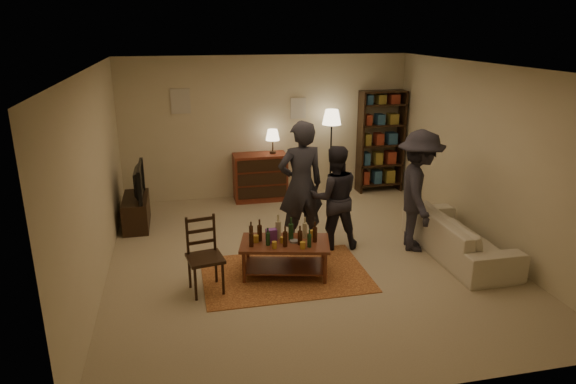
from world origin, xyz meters
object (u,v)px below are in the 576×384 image
object	(u,v)px
dining_chair	(204,252)
tv_stand	(136,204)
person_left	(301,185)
person_by_sofa	(419,191)
sofa	(459,236)
dresser	(261,176)
person_right	(334,198)
bookshelf	(381,141)
coffee_table	(284,246)
floor_lamp	(332,123)

from	to	relation	value
dining_chair	tv_stand	distance (m)	2.64
person_left	person_by_sofa	bearing A→B (deg)	157.54
tv_stand	sofa	world-z (taller)	tv_stand
tv_stand	person_left	distance (m)	2.89
dresser	sofa	world-z (taller)	dresser
sofa	person_by_sofa	xyz separation A→B (m)	(-0.50, 0.37, 0.60)
person_left	person_right	size ratio (longest dim) A/B	1.23
dresser	person_left	world-z (taller)	person_left
tv_stand	bookshelf	world-z (taller)	bookshelf
coffee_table	person_right	xyz separation A→B (m)	(0.91, 0.75, 0.37)
dresser	person_by_sofa	bearing A→B (deg)	-55.38
sofa	bookshelf	bearing A→B (deg)	-0.82
dining_chair	sofa	distance (m)	3.69
floor_lamp	person_left	xyz separation A→B (m)	(-1.14, -2.22, -0.48)
coffee_table	bookshelf	size ratio (longest dim) A/B	0.64
sofa	person_by_sofa	distance (m)	0.86
dresser	person_right	world-z (taller)	person_right
dining_chair	person_left	xyz separation A→B (m)	(1.51, 1.08, 0.45)
dresser	bookshelf	bearing A→B (deg)	1.57
coffee_table	sofa	size ratio (longest dim) A/B	0.62
dining_chair	bookshelf	bearing A→B (deg)	32.84
dresser	person_by_sofa	world-z (taller)	person_by_sofa
person_right	person_left	bearing A→B (deg)	-12.90
floor_lamp	person_by_sofa	distance (m)	2.78
person_left	person_right	bearing A→B (deg)	155.76
coffee_table	floor_lamp	size ratio (longest dim) A/B	0.75
person_right	person_by_sofa	xyz separation A→B (m)	(1.19, -0.31, 0.12)
dresser	floor_lamp	xyz separation A→B (m)	(1.37, -0.06, 0.97)
dining_chair	person_left	bearing A→B (deg)	25.72
coffee_table	floor_lamp	world-z (taller)	floor_lamp
dining_chair	person_right	size ratio (longest dim) A/B	0.63
dining_chair	bookshelf	xyz separation A→B (m)	(3.72, 3.43, 0.52)
dresser	person_right	bearing A→B (deg)	-73.90
tv_stand	bookshelf	bearing A→B (deg)	11.80
dresser	person_by_sofa	distance (m)	3.36
dresser	person_right	distance (m)	2.55
person_left	bookshelf	bearing A→B (deg)	-140.28
bookshelf	person_right	xyz separation A→B (m)	(-1.74, -2.50, -0.25)
floor_lamp	bookshelf	bearing A→B (deg)	6.94
sofa	dining_chair	bearing A→B (deg)	93.84
bookshelf	sofa	size ratio (longest dim) A/B	0.97
person_left	person_by_sofa	world-z (taller)	person_left
dresser	person_by_sofa	size ratio (longest dim) A/B	0.75
floor_lamp	person_left	world-z (taller)	person_left
coffee_table	person_left	size ratio (longest dim) A/B	0.67
dining_chair	tv_stand	world-z (taller)	tv_stand
dining_chair	dresser	distance (m)	3.60
tv_stand	dining_chair	bearing A→B (deg)	-68.31
bookshelf	floor_lamp	size ratio (longest dim) A/B	1.18
tv_stand	person_right	size ratio (longest dim) A/B	0.67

